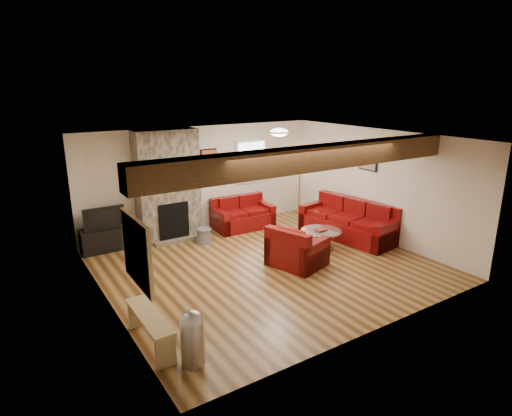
{
  "coord_description": "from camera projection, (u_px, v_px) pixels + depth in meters",
  "views": [
    {
      "loc": [
        -4.39,
        -6.41,
        3.44
      ],
      "look_at": [
        0.0,
        0.4,
        1.08
      ],
      "focal_mm": 30.0,
      "sensor_mm": 36.0,
      "label": 1
    }
  ],
  "objects": [
    {
      "name": "artwork_back",
      "position": [
        209.0,
        160.0,
        10.21
      ],
      "size": [
        0.42,
        0.06,
        0.52
      ],
      "primitive_type": null,
      "color": "black",
      "rests_on": "room"
    },
    {
      "name": "back_window",
      "position": [
        251.0,
        161.0,
        10.87
      ],
      "size": [
        0.9,
        0.08,
        1.1
      ],
      "primitive_type": null,
      "color": "silver",
      "rests_on": "room"
    },
    {
      "name": "chimney_breast",
      "position": [
        168.0,
        187.0,
        9.57
      ],
      "size": [
        1.4,
        0.67,
        2.5
      ],
      "color": "#3B352E",
      "rests_on": "floor"
    },
    {
      "name": "pine_bench",
      "position": [
        150.0,
        330.0,
        5.79
      ],
      "size": [
        0.28,
        1.22,
        0.46
      ],
      "primitive_type": null,
      "color": "tan",
      "rests_on": "floor"
    },
    {
      "name": "room",
      "position": [
        267.0,
        204.0,
        8.07
      ],
      "size": [
        8.0,
        8.0,
        8.0
      ],
      "color": "#4E2E14",
      "rests_on": "ground"
    },
    {
      "name": "loveseat",
      "position": [
        243.0,
        213.0,
        10.52
      ],
      "size": [
        1.46,
        0.87,
        0.76
      ],
      "primitive_type": null,
      "rotation": [
        0.0,
        0.0,
        -0.03
      ],
      "color": "#4B0508",
      "rests_on": "floor"
    },
    {
      "name": "coal_bucket",
      "position": [
        204.0,
        235.0,
        9.59
      ],
      "size": [
        0.36,
        0.36,
        0.34
      ],
      "primitive_type": null,
      "color": "gray",
      "rests_on": "floor"
    },
    {
      "name": "oak_beam",
      "position": [
        312.0,
        158.0,
        6.76
      ],
      "size": [
        6.0,
        0.36,
        0.38
      ],
      "primitive_type": "cube",
      "color": "#321E0F",
      "rests_on": "room"
    },
    {
      "name": "artwork_right",
      "position": [
        368.0,
        161.0,
        9.71
      ],
      "size": [
        0.06,
        0.55,
        0.42
      ],
      "primitive_type": null,
      "color": "black",
      "rests_on": "room"
    },
    {
      "name": "floor_lamp",
      "position": [
        300.0,
        164.0,
        11.55
      ],
      "size": [
        0.41,
        0.41,
        1.6
      ],
      "color": "#B08949",
      "rests_on": "floor"
    },
    {
      "name": "ceiling_dome",
      "position": [
        279.0,
        134.0,
        8.93
      ],
      "size": [
        0.4,
        0.4,
        0.18
      ],
      "primitive_type": null,
      "color": "#EDE5CA",
      "rests_on": "room"
    },
    {
      "name": "armchair_red",
      "position": [
        297.0,
        246.0,
        8.35
      ],
      "size": [
        1.12,
        1.2,
        0.8
      ],
      "primitive_type": null,
      "rotation": [
        0.0,
        0.0,
        1.88
      ],
      "color": "#4B0508",
      "rests_on": "floor"
    },
    {
      "name": "coffee_table",
      "position": [
        321.0,
        240.0,
        9.21
      ],
      "size": [
        0.86,
        0.86,
        0.45
      ],
      "color": "#422415",
      "rests_on": "floor"
    },
    {
      "name": "television",
      "position": [
        103.0,
        217.0,
        8.97
      ],
      "size": [
        0.84,
        0.11,
        0.49
      ],
      "primitive_type": "imported",
      "color": "black",
      "rests_on": "tv_cabinet"
    },
    {
      "name": "pedal_bin",
      "position": [
        192.0,
        338.0,
        5.35
      ],
      "size": [
        0.35,
        0.35,
        0.76
      ],
      "primitive_type": null,
      "rotation": [
        0.0,
        0.0,
        0.16
      ],
      "color": "#A3A3A8",
      "rests_on": "floor"
    },
    {
      "name": "hatch_window",
      "position": [
        137.0,
        252.0,
        5.26
      ],
      "size": [
        0.08,
        1.0,
        0.9
      ],
      "primitive_type": null,
      "color": "tan",
      "rests_on": "room"
    },
    {
      "name": "tv_cabinet",
      "position": [
        105.0,
        239.0,
        9.11
      ],
      "size": [
        1.01,
        0.4,
        0.51
      ],
      "primitive_type": "cube",
      "color": "black",
      "rests_on": "floor"
    },
    {
      "name": "sofa_three",
      "position": [
        348.0,
        220.0,
        9.84
      ],
      "size": [
        1.27,
        2.36,
        0.87
      ],
      "primitive_type": null,
      "rotation": [
        0.0,
        0.0,
        -1.42
      ],
      "color": "#4B0508",
      "rests_on": "floor"
    }
  ]
}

